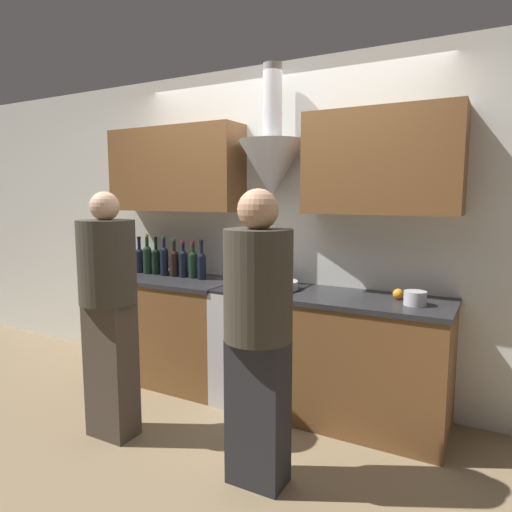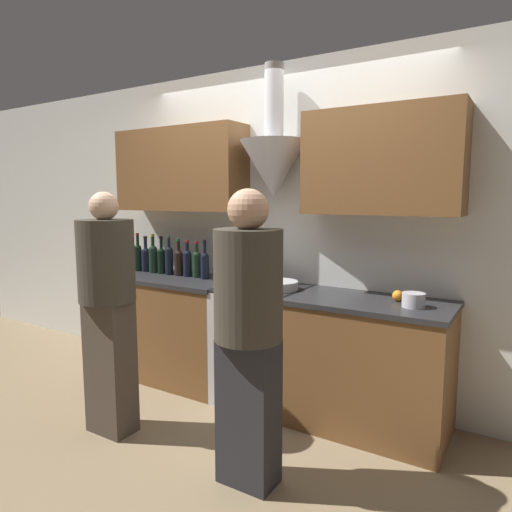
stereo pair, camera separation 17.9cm
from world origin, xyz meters
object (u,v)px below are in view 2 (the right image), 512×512
(stove_range, at_px, (263,344))
(wine_bottle_5, at_px, (169,259))
(wine_bottle_6, at_px, (179,261))
(wine_bottle_8, at_px, (197,263))
(wine_bottle_1, at_px, (138,256))
(orange_fruit, at_px, (398,296))
(stock_pot, at_px, (251,275))
(wine_bottle_0, at_px, (131,255))
(wine_bottle_7, at_px, (187,262))
(wine_bottle_9, at_px, (205,264))
(wine_bottle_3, at_px, (153,257))
(saucepan, at_px, (414,300))
(wine_bottle_4, at_px, (161,259))
(person_foreground_left, at_px, (108,303))
(person_foreground_right, at_px, (248,327))
(mixing_bowl, at_px, (278,285))
(wine_bottle_2, at_px, (146,258))

(stove_range, height_order, wine_bottle_5, wine_bottle_5)
(wine_bottle_6, xyz_separation_m, wine_bottle_8, (0.19, 0.01, -0.00))
(stove_range, relative_size, wine_bottle_1, 2.54)
(orange_fruit, bearing_deg, stock_pot, -179.13)
(wine_bottle_0, bearing_deg, wine_bottle_7, 1.12)
(wine_bottle_9, xyz_separation_m, orange_fruit, (1.59, 0.01, -0.09))
(wine_bottle_6, bearing_deg, wine_bottle_3, -179.47)
(wine_bottle_6, height_order, saucepan, wine_bottle_6)
(wine_bottle_3, relative_size, saucepan, 2.50)
(wine_bottle_0, height_order, wine_bottle_4, wine_bottle_0)
(wine_bottle_6, bearing_deg, person_foreground_left, -74.87)
(stove_range, distance_m, saucepan, 1.22)
(person_foreground_right, bearing_deg, mixing_bowl, 109.61)
(wine_bottle_0, distance_m, wine_bottle_4, 0.37)
(wine_bottle_8, distance_m, person_foreground_right, 1.55)
(wine_bottle_7, bearing_deg, orange_fruit, -0.03)
(wine_bottle_9, distance_m, orange_fruit, 1.59)
(wine_bottle_0, xyz_separation_m, wine_bottle_9, (0.87, -0.00, -0.02))
(person_foreground_left, bearing_deg, wine_bottle_2, 123.59)
(stock_pot, xyz_separation_m, person_foreground_left, (-0.48, -1.00, -0.09))
(wine_bottle_1, distance_m, orange_fruit, 2.37)
(wine_bottle_4, height_order, saucepan, wine_bottle_4)
(mixing_bowl, xyz_separation_m, person_foreground_left, (-0.76, -0.93, -0.04))
(wine_bottle_0, height_order, person_foreground_left, person_foreground_left)
(wine_bottle_7, bearing_deg, wine_bottle_6, -176.82)
(mixing_bowl, bearing_deg, wine_bottle_9, 174.96)
(wine_bottle_9, height_order, orange_fruit, wine_bottle_9)
(wine_bottle_5, height_order, stock_pot, wine_bottle_5)
(stock_pot, relative_size, mixing_bowl, 0.81)
(wine_bottle_7, xyz_separation_m, wine_bottle_8, (0.10, 0.01, -0.00))
(orange_fruit, bearing_deg, person_foreground_left, -147.78)
(stove_range, relative_size, wine_bottle_2, 2.74)
(wine_bottle_8, relative_size, saucepan, 2.20)
(wine_bottle_7, bearing_deg, wine_bottle_0, -178.88)
(wine_bottle_1, height_order, person_foreground_right, person_foreground_right)
(wine_bottle_1, bearing_deg, stock_pot, -0.53)
(wine_bottle_1, bearing_deg, wine_bottle_3, -0.49)
(wine_bottle_3, distance_m, wine_bottle_9, 0.59)
(wine_bottle_1, distance_m, mixing_bowl, 1.52)
(wine_bottle_2, height_order, wine_bottle_4, wine_bottle_4)
(wine_bottle_3, relative_size, wine_bottle_4, 1.06)
(wine_bottle_0, height_order, wine_bottle_8, wine_bottle_0)
(wine_bottle_4, relative_size, orange_fruit, 4.64)
(wine_bottle_2, bearing_deg, wine_bottle_6, -1.51)
(person_foreground_right, bearing_deg, wine_bottle_1, 151.66)
(wine_bottle_3, distance_m, wine_bottle_4, 0.09)
(wine_bottle_2, bearing_deg, wine_bottle_3, -7.29)
(stock_pot, bearing_deg, orange_fruit, 0.87)
(wine_bottle_3, bearing_deg, wine_bottle_7, 1.16)
(stock_pot, bearing_deg, wine_bottle_3, 179.46)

